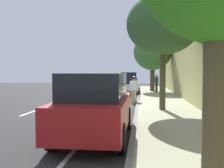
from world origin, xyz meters
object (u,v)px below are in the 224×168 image
object	(u,v)px
cyclist_with_backpack	(134,87)
bicycle_at_curb	(131,96)
pedestrian_on_phone	(157,82)
parked_sedan_white_second	(129,86)
street_tree_mid_block	(163,24)
parked_suv_red_nearest	(96,105)
street_tree_far_end	(153,52)
parked_suv_silver_mid	(129,81)

from	to	relation	value
cyclist_with_backpack	bicycle_at_curb	bearing A→B (deg)	116.09
pedestrian_on_phone	bicycle_at_curb	bearing A→B (deg)	-105.24
parked_sedan_white_second	cyclist_with_backpack	bearing A→B (deg)	-84.70
bicycle_at_curb	street_tree_mid_block	xyz separation A→B (m)	(1.76, -4.21, 4.01)
parked_suv_red_nearest	pedestrian_on_phone	size ratio (longest dim) A/B	2.84
street_tree_far_end	pedestrian_on_phone	xyz separation A→B (m)	(0.34, -1.45, -2.98)
parked_suv_silver_mid	street_tree_mid_block	size ratio (longest dim) A/B	0.81
cyclist_with_backpack	pedestrian_on_phone	size ratio (longest dim) A/B	1.06
parked_suv_silver_mid	pedestrian_on_phone	size ratio (longest dim) A/B	2.85
bicycle_at_curb	street_tree_mid_block	distance (m)	6.08
cyclist_with_backpack	pedestrian_on_phone	world-z (taller)	pedestrian_on_phone
parked_sedan_white_second	bicycle_at_curb	world-z (taller)	parked_sedan_white_second
parked_sedan_white_second	bicycle_at_curb	bearing A→B (deg)	-86.07
parked_suv_silver_mid	parked_sedan_white_second	bearing A→B (deg)	-87.51
parked_sedan_white_second	pedestrian_on_phone	distance (m)	2.69
parked_sedan_white_second	cyclist_with_backpack	distance (m)	7.52
street_tree_far_end	pedestrian_on_phone	bearing A→B (deg)	-76.74
bicycle_at_curb	street_tree_far_end	size ratio (longest dim) A/B	0.24
parked_sedan_white_second	street_tree_mid_block	size ratio (longest dim) A/B	0.76
street_tree_mid_block	cyclist_with_backpack	bearing A→B (deg)	112.30
parked_suv_red_nearest	cyclist_with_backpack	size ratio (longest dim) A/B	2.68
bicycle_at_curb	street_tree_mid_block	world-z (taller)	street_tree_mid_block
street_tree_far_end	cyclist_with_backpack	bearing A→B (deg)	-99.19
street_tree_far_end	pedestrian_on_phone	world-z (taller)	street_tree_far_end
parked_suv_silver_mid	street_tree_far_end	world-z (taller)	street_tree_far_end
parked_sedan_white_second	parked_suv_silver_mid	world-z (taller)	parked_suv_silver_mid
street_tree_far_end	street_tree_mid_block	bearing A→B (deg)	-90.00
parked_sedan_white_second	parked_suv_silver_mid	xyz separation A→B (m)	(-0.26, 6.04, 0.27)
bicycle_at_curb	cyclist_with_backpack	world-z (taller)	cyclist_with_backpack
bicycle_at_curb	cyclist_with_backpack	distance (m)	0.83
cyclist_with_backpack	pedestrian_on_phone	distance (m)	8.36
parked_sedan_white_second	street_tree_far_end	distance (m)	4.50
parked_suv_silver_mid	street_tree_far_end	size ratio (longest dim) A/B	0.81
cyclist_with_backpack	street_tree_far_end	size ratio (longest dim) A/B	0.30
parked_suv_silver_mid	street_tree_mid_block	distance (m)	17.81
parked_suv_red_nearest	parked_sedan_white_second	bearing A→B (deg)	89.38
parked_suv_silver_mid	cyclist_with_backpack	bearing A→B (deg)	-85.95
parked_sedan_white_second	parked_suv_red_nearest	bearing A→B (deg)	-90.62
pedestrian_on_phone	parked_suv_silver_mid	bearing A→B (deg)	117.89
cyclist_with_backpack	parked_suv_red_nearest	bearing A→B (deg)	-95.34
street_tree_mid_block	street_tree_far_end	size ratio (longest dim) A/B	1.01
street_tree_mid_block	street_tree_far_end	xyz separation A→B (m)	(-0.00, 13.37, -0.36)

